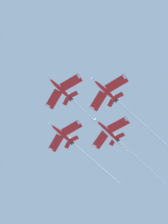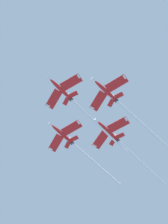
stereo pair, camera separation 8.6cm
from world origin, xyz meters
name	(u,v)px [view 2 (the right image)]	position (x,y,z in m)	size (l,w,h in m)	color
jet_lead	(75,103)	(-6.50, 17.04, 124.17)	(20.19, 45.17, 11.01)	red
jet_left_wing	(124,108)	(7.11, 31.47, 121.08)	(20.16, 46.44, 11.30)	red
jet_right_wing	(75,145)	(-20.66, 30.72, 120.98)	(20.16, 41.34, 10.63)	red
jet_slot	(117,139)	(-5.09, 40.22, 119.51)	(20.17, 40.95, 10.55)	red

